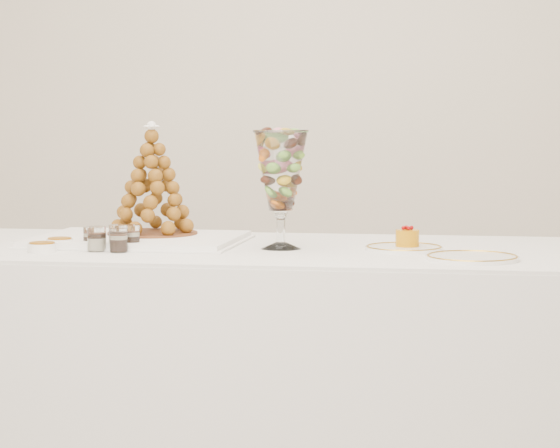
# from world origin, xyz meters

# --- Properties ---
(buffet_table) EXTENTS (2.23, 0.91, 0.84)m
(buffet_table) POSITION_xyz_m (-0.03, 0.28, 0.42)
(buffet_table) COLOR white
(buffet_table) RESTS_ON ground
(lace_tray) EXTENTS (0.67, 0.52, 0.02)m
(lace_tray) POSITION_xyz_m (-0.36, 0.34, 0.85)
(lace_tray) COLOR white
(lace_tray) RESTS_ON buffet_table
(macaron_vase) EXTENTS (0.17, 0.17, 0.36)m
(macaron_vase) POSITION_xyz_m (0.12, 0.24, 1.08)
(macaron_vase) COLOR white
(macaron_vase) RESTS_ON buffet_table
(cake_plate) EXTENTS (0.24, 0.24, 0.01)m
(cake_plate) POSITION_xyz_m (0.50, 0.25, 0.85)
(cake_plate) COLOR white
(cake_plate) RESTS_ON buffet_table
(spare_plate) EXTENTS (0.27, 0.27, 0.01)m
(spare_plate) POSITION_xyz_m (0.70, 0.04, 0.85)
(spare_plate) COLOR white
(spare_plate) RESTS_ON buffet_table
(verrine_a) EXTENTS (0.06, 0.06, 0.06)m
(verrine_a) POSITION_xyz_m (-0.47, 0.19, 0.87)
(verrine_a) COLOR white
(verrine_a) RESTS_ON buffet_table
(verrine_b) EXTENTS (0.07, 0.07, 0.08)m
(verrine_b) POSITION_xyz_m (-0.36, 0.13, 0.88)
(verrine_b) COLOR white
(verrine_b) RESTS_ON buffet_table
(verrine_c) EXTENTS (0.07, 0.07, 0.07)m
(verrine_c) POSITION_xyz_m (-0.33, 0.17, 0.88)
(verrine_c) COLOR white
(verrine_c) RESTS_ON buffet_table
(verrine_d) EXTENTS (0.07, 0.07, 0.08)m
(verrine_d) POSITION_xyz_m (-0.42, 0.09, 0.88)
(verrine_d) COLOR white
(verrine_d) RESTS_ON buffet_table
(verrine_e) EXTENTS (0.05, 0.05, 0.07)m
(verrine_e) POSITION_xyz_m (-0.35, 0.08, 0.88)
(verrine_e) COLOR white
(verrine_e) RESTS_ON buffet_table
(ramekin_back) EXTENTS (0.08, 0.08, 0.03)m
(ramekin_back) POSITION_xyz_m (-0.57, 0.18, 0.85)
(ramekin_back) COLOR white
(ramekin_back) RESTS_ON buffet_table
(ramekin_front) EXTENTS (0.09, 0.09, 0.03)m
(ramekin_front) POSITION_xyz_m (-0.58, 0.05, 0.86)
(ramekin_front) COLOR white
(ramekin_front) RESTS_ON buffet_table
(croquembouche) EXTENTS (0.31, 0.31, 0.37)m
(croquembouche) POSITION_xyz_m (-0.33, 0.41, 1.04)
(croquembouche) COLOR brown
(croquembouche) RESTS_ON lace_tray
(mousse_cake) EXTENTS (0.07, 0.07, 0.06)m
(mousse_cake) POSITION_xyz_m (0.51, 0.26, 0.88)
(mousse_cake) COLOR #C98109
(mousse_cake) RESTS_ON cake_plate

